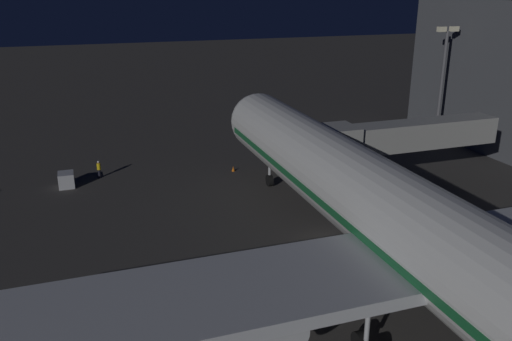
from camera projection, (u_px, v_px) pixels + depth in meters
ground_plane at (326, 241)px, 42.06m from camera, size 320.00×320.00×0.00m
airliner_at_gate at (420, 236)px, 29.92m from camera, size 55.31×61.89×19.64m
jet_bridge at (395, 137)px, 49.08m from camera, size 18.34×3.40×7.46m
apron_floodlight_mast at (443, 76)px, 65.14m from camera, size 2.90×0.50×14.60m
baggage_container_near_belt at (66, 180)px, 53.11m from camera, size 1.51×1.85×1.49m
ground_crew_near_nose_gear at (99, 168)px, 55.53m from camera, size 0.40×0.40×1.88m
traffic_cone_nose_port at (271, 165)px, 59.09m from camera, size 0.36×0.36×0.55m
traffic_cone_nose_starboard at (233, 169)px, 57.74m from camera, size 0.36×0.36×0.55m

